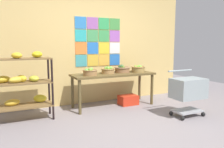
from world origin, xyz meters
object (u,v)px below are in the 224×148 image
object	(u,v)px
fruit_basket_centre	(138,69)
fruit_basket_right	(122,69)
display_table	(113,77)
produce_crate_under_table	(128,100)
fruit_basket_back_left	(108,70)
fruit_basket_back_right	(90,72)
shopping_cart	(188,90)
banana_shelf_unit	(23,82)

from	to	relation	value
fruit_basket_centre	fruit_basket_right	xyz separation A→B (m)	(-0.35, 0.10, 0.00)
display_table	produce_crate_under_table	xyz separation A→B (m)	(0.35, -0.04, -0.53)
fruit_basket_centre	fruit_basket_back_left	world-z (taller)	fruit_basket_centre
fruit_basket_back_right	shopping_cart	distance (m)	1.91
fruit_basket_back_left	shopping_cart	xyz separation A→B (m)	(1.05, -1.25, -0.29)
banana_shelf_unit	produce_crate_under_table	world-z (taller)	banana_shelf_unit
fruit_basket_right	fruit_basket_back_left	world-z (taller)	fruit_basket_right
fruit_basket_back_right	shopping_cart	bearing A→B (deg)	-37.37
fruit_basket_centre	produce_crate_under_table	size ratio (longest dim) A/B	0.79
fruit_basket_centre	fruit_basket_right	world-z (taller)	fruit_basket_right
fruit_basket_right	produce_crate_under_table	xyz separation A→B (m)	(0.09, -0.12, -0.69)
produce_crate_under_table	shopping_cart	xyz separation A→B (m)	(0.60, -1.16, 0.39)
fruit_basket_back_left	fruit_basket_back_right	bearing A→B (deg)	-166.50
fruit_basket_back_right	banana_shelf_unit	bearing A→B (deg)	-176.91
display_table	banana_shelf_unit	bearing A→B (deg)	-176.02
fruit_basket_back_right	fruit_basket_centre	bearing A→B (deg)	1.76
produce_crate_under_table	shopping_cart	distance (m)	1.37
fruit_basket_centre	fruit_basket_right	bearing A→B (deg)	164.32
display_table	produce_crate_under_table	bearing A→B (deg)	-7.33
produce_crate_under_table	fruit_basket_right	bearing A→B (deg)	126.64
banana_shelf_unit	display_table	xyz separation A→B (m)	(1.80, 0.13, -0.06)
display_table	fruit_basket_back_left	size ratio (longest dim) A/B	5.96
fruit_basket_centre	fruit_basket_back_right	xyz separation A→B (m)	(-1.16, -0.04, -0.00)
fruit_basket_back_right	fruit_basket_back_left	size ratio (longest dim) A/B	0.99
banana_shelf_unit	fruit_basket_right	size ratio (longest dim) A/B	3.44
display_table	shopping_cart	xyz separation A→B (m)	(0.95, -1.20, -0.13)
banana_shelf_unit	produce_crate_under_table	xyz separation A→B (m)	(2.15, 0.08, -0.58)
banana_shelf_unit	fruit_basket_back_left	size ratio (longest dim) A/B	4.04
fruit_basket_centre	fruit_basket_back_left	distance (m)	0.72
fruit_basket_right	fruit_basket_centre	bearing A→B (deg)	-15.68
fruit_basket_centre	produce_crate_under_table	world-z (taller)	fruit_basket_centre
banana_shelf_unit	fruit_basket_back_left	world-z (taller)	banana_shelf_unit
banana_shelf_unit	fruit_basket_centre	distance (m)	2.42
fruit_basket_back_left	fruit_basket_centre	bearing A→B (deg)	-5.78
banana_shelf_unit	fruit_basket_back_right	size ratio (longest dim) A/B	4.07
fruit_basket_back_right	fruit_basket_back_left	distance (m)	0.46
fruit_basket_centre	shopping_cart	bearing A→B (deg)	-73.89
fruit_basket_centre	fruit_basket_back_right	size ratio (longest dim) A/B	1.06
fruit_basket_right	display_table	bearing A→B (deg)	-163.16
fruit_basket_back_left	produce_crate_under_table	xyz separation A→B (m)	(0.45, -0.09, -0.68)
display_table	shopping_cart	world-z (taller)	shopping_cart
produce_crate_under_table	display_table	bearing A→B (deg)	172.67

